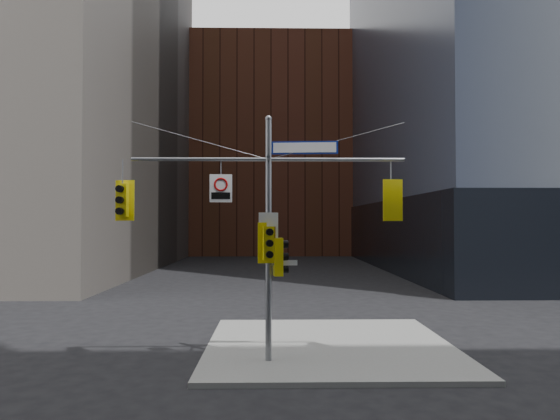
{
  "coord_description": "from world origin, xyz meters",
  "views": [
    {
      "loc": [
        0.09,
        -12.56,
        4.16
      ],
      "look_at": [
        0.34,
        2.0,
        4.52
      ],
      "focal_mm": 32.0,
      "sensor_mm": 36.0,
      "label": 1
    }
  ],
  "objects_px": {
    "traffic_light_pole_front": "(268,243)",
    "regulatory_sign_arm": "(221,187)",
    "street_sign_blade": "(305,148)",
    "traffic_light_west_arm": "(122,200)",
    "traffic_light_east_arm": "(391,200)",
    "traffic_light_pole_side": "(280,257)",
    "signal_assembly": "(269,213)"
  },
  "relations": [
    {
      "from": "street_sign_blade",
      "to": "signal_assembly",
      "type": "bearing_deg",
      "value": -175.37
    },
    {
      "from": "traffic_light_pole_side",
      "to": "signal_assembly",
      "type": "bearing_deg",
      "value": 83.63
    },
    {
      "from": "traffic_light_pole_side",
      "to": "regulatory_sign_arm",
      "type": "xyz_separation_m",
      "value": [
        -1.72,
        -0.03,
        2.03
      ]
    },
    {
      "from": "traffic_light_east_arm",
      "to": "traffic_light_pole_side",
      "type": "height_order",
      "value": "traffic_light_east_arm"
    },
    {
      "from": "regulatory_sign_arm",
      "to": "traffic_light_west_arm",
      "type": "bearing_deg",
      "value": 172.79
    },
    {
      "from": "traffic_light_pole_side",
      "to": "street_sign_blade",
      "type": "height_order",
      "value": "street_sign_blade"
    },
    {
      "from": "traffic_light_west_arm",
      "to": "regulatory_sign_arm",
      "type": "height_order",
      "value": "regulatory_sign_arm"
    },
    {
      "from": "traffic_light_pole_front",
      "to": "street_sign_blade",
      "type": "bearing_deg",
      "value": 3.12
    },
    {
      "from": "traffic_light_pole_side",
      "to": "traffic_light_pole_front",
      "type": "relative_size",
      "value": 0.94
    },
    {
      "from": "traffic_light_east_arm",
      "to": "regulatory_sign_arm",
      "type": "height_order",
      "value": "regulatory_sign_arm"
    },
    {
      "from": "traffic_light_pole_front",
      "to": "traffic_light_pole_side",
      "type": "bearing_deg",
      "value": 29.48
    },
    {
      "from": "signal_assembly",
      "to": "street_sign_blade",
      "type": "distance_m",
      "value": 2.2
    },
    {
      "from": "traffic_light_west_arm",
      "to": "regulatory_sign_arm",
      "type": "xyz_separation_m",
      "value": [
        2.86,
        -0.03,
        0.38
      ]
    },
    {
      "from": "regulatory_sign_arm",
      "to": "signal_assembly",
      "type": "bearing_deg",
      "value": -5.72
    },
    {
      "from": "signal_assembly",
      "to": "regulatory_sign_arm",
      "type": "height_order",
      "value": "signal_assembly"
    },
    {
      "from": "traffic_light_pole_front",
      "to": "regulatory_sign_arm",
      "type": "bearing_deg",
      "value": 158.67
    },
    {
      "from": "regulatory_sign_arm",
      "to": "traffic_light_pole_front",
      "type": "bearing_deg",
      "value": -16.63
    },
    {
      "from": "traffic_light_west_arm",
      "to": "street_sign_blade",
      "type": "relative_size",
      "value": 0.61
    },
    {
      "from": "traffic_light_west_arm",
      "to": "traffic_light_pole_front",
      "type": "relative_size",
      "value": 1.01
    },
    {
      "from": "traffic_light_pole_side",
      "to": "regulatory_sign_arm",
      "type": "distance_m",
      "value": 2.66
    },
    {
      "from": "traffic_light_pole_side",
      "to": "regulatory_sign_arm",
      "type": "relative_size",
      "value": 1.35
    },
    {
      "from": "street_sign_blade",
      "to": "traffic_light_east_arm",
      "type": "bearing_deg",
      "value": 4.38
    },
    {
      "from": "traffic_light_pole_front",
      "to": "regulatory_sign_arm",
      "type": "distance_m",
      "value": 2.14
    },
    {
      "from": "signal_assembly",
      "to": "regulatory_sign_arm",
      "type": "relative_size",
      "value": 9.8
    },
    {
      "from": "signal_assembly",
      "to": "traffic_light_west_arm",
      "type": "distance_m",
      "value": 4.27
    },
    {
      "from": "traffic_light_west_arm",
      "to": "regulatory_sign_arm",
      "type": "distance_m",
      "value": 2.89
    },
    {
      "from": "traffic_light_west_arm",
      "to": "traffic_light_pole_side",
      "type": "height_order",
      "value": "traffic_light_west_arm"
    },
    {
      "from": "traffic_light_west_arm",
      "to": "traffic_light_pole_front",
      "type": "distance_m",
      "value": 4.44
    },
    {
      "from": "traffic_light_west_arm",
      "to": "traffic_light_east_arm",
      "type": "bearing_deg",
      "value": 7.98
    },
    {
      "from": "signal_assembly",
      "to": "street_sign_blade",
      "type": "relative_size",
      "value": 4.09
    },
    {
      "from": "traffic_light_pole_front",
      "to": "street_sign_blade",
      "type": "xyz_separation_m",
      "value": [
        1.06,
        0.27,
        2.79
      ]
    },
    {
      "from": "traffic_light_pole_front",
      "to": "regulatory_sign_arm",
      "type": "xyz_separation_m",
      "value": [
        -1.39,
        0.25,
        1.61
      ]
    }
  ]
}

